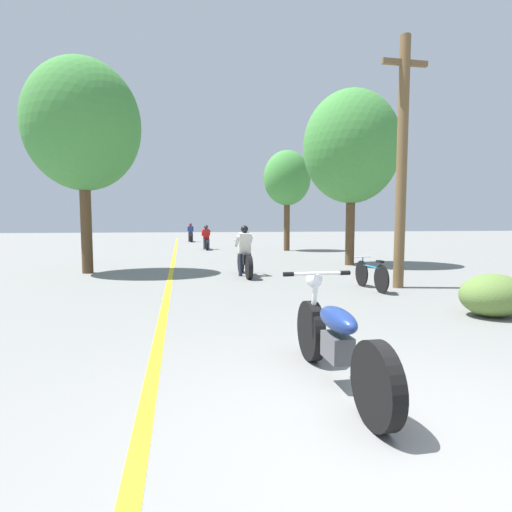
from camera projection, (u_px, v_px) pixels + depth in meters
ground_plane at (393, 449)px, 2.72m from camera, size 120.00×120.00×0.00m
lane_stripe_center at (173, 263)px, 15.16m from camera, size 0.14×48.00×0.01m
utility_pole at (402, 161)px, 9.18m from camera, size 1.10×0.24×5.73m
roadside_tree_right_near at (352, 147)px, 14.07m from camera, size 3.44×3.10×6.17m
roadside_tree_right_far at (287, 179)px, 21.39m from camera, size 2.54×2.29×5.37m
roadside_tree_left at (83, 126)px, 11.74m from camera, size 3.34×3.01×6.32m
roadside_bush at (493, 295)px, 6.51m from camera, size 1.10×0.88×0.70m
motorcycle_foreground at (336, 341)px, 3.73m from camera, size 0.74×2.19×1.02m
motorcycle_rider_lead at (245, 257)px, 11.46m from camera, size 0.50×2.14×1.45m
motorcycle_rider_mid at (206, 240)px, 22.56m from camera, size 0.50×1.98×1.40m
motorcycle_rider_far at (191, 235)px, 31.51m from camera, size 0.50×2.11×1.49m
bicycle_parked at (371, 275)px, 9.12m from camera, size 0.44×1.59×0.73m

